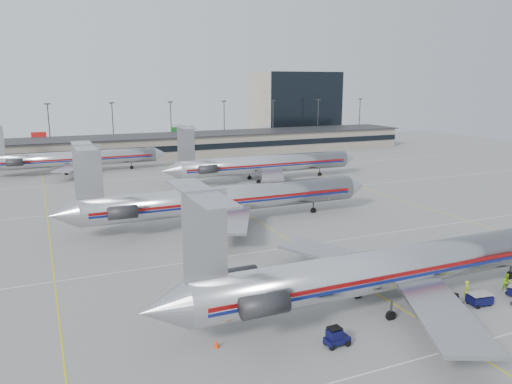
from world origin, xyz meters
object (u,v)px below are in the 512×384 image
jet_second_row (221,199)px  belt_loader (425,287)px  jet_foreground (394,267)px  tug_center (451,305)px

jet_second_row → belt_loader: 34.44m
jet_second_row → belt_loader: (10.28, -32.71, -3.17)m
jet_foreground → tug_center: size_ratio=18.42×
tug_center → belt_loader: size_ratio=0.57×
tug_center → belt_loader: 4.73m
jet_second_row → tug_center: bearing=-76.1°
jet_second_row → belt_loader: bearing=-72.5°
jet_second_row → belt_loader: jet_second_row is taller
jet_second_row → jet_foreground: bearing=-80.7°
jet_foreground → belt_loader: size_ratio=10.54×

